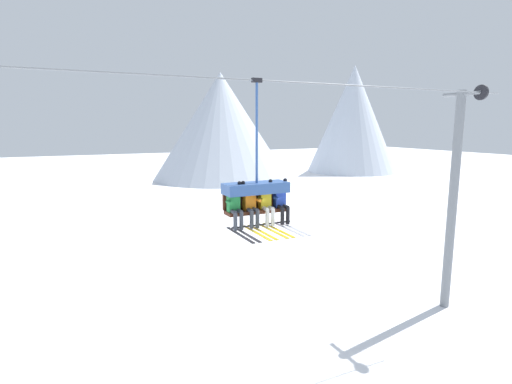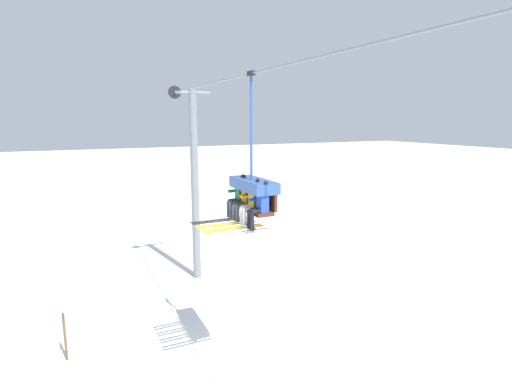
% 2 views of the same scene
% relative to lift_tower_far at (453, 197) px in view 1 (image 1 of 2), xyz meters
% --- Properties ---
extents(ground_plane, '(200.00, 200.00, 0.00)m').
position_rel_lift_tower_far_xyz_m(ground_plane, '(-10.04, 0.02, -4.66)').
color(ground_plane, white).
extents(mountain_peak_west, '(19.09, 19.09, 14.74)m').
position_rel_lift_tower_far_xyz_m(mountain_peak_west, '(6.22, 42.35, 2.71)').
color(mountain_peak_west, silver).
rests_on(mountain_peak_west, ground_plane).
extents(mountain_peak_central, '(14.29, 14.29, 16.96)m').
position_rel_lift_tower_far_xyz_m(mountain_peak_central, '(28.75, 41.49, 3.82)').
color(mountain_peak_central, silver).
rests_on(mountain_peak_central, ground_plane).
extents(lift_tower_far, '(0.36, 1.88, 8.99)m').
position_rel_lift_tower_far_xyz_m(lift_tower_far, '(0.00, 0.00, 0.00)').
color(lift_tower_far, slate).
rests_on(lift_tower_far, ground_plane).
extents(lift_cable, '(19.17, 0.05, 0.05)m').
position_rel_lift_tower_far_xyz_m(lift_cable, '(-8.59, -0.78, 4.04)').
color(lift_cable, slate).
extents(chairlift_chair, '(1.86, 0.74, 4.00)m').
position_rel_lift_tower_far_xyz_m(chairlift_chair, '(-9.18, -0.71, 1.01)').
color(chairlift_chair, '#512819').
extents(skier_green, '(0.48, 1.70, 1.34)m').
position_rel_lift_tower_far_xyz_m(skier_green, '(-9.90, -0.92, 0.69)').
color(skier_green, '#23843D').
extents(skier_orange, '(0.48, 1.70, 1.34)m').
position_rel_lift_tower_far_xyz_m(skier_orange, '(-9.43, -0.92, 0.69)').
color(skier_orange, orange).
extents(skier_yellow, '(0.48, 1.70, 1.34)m').
position_rel_lift_tower_far_xyz_m(skier_yellow, '(-8.94, -0.92, 0.69)').
color(skier_yellow, yellow).
extents(skier_blue, '(0.48, 1.70, 1.34)m').
position_rel_lift_tower_far_xyz_m(skier_blue, '(-8.46, -0.92, 0.69)').
color(skier_blue, '#2847B7').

